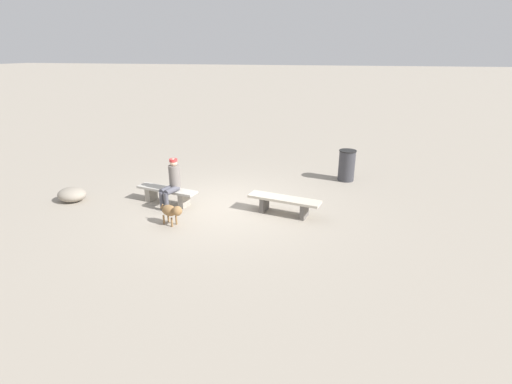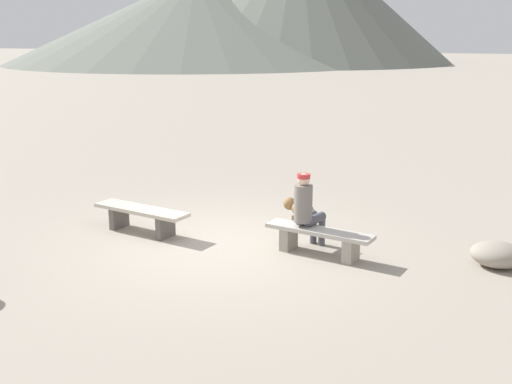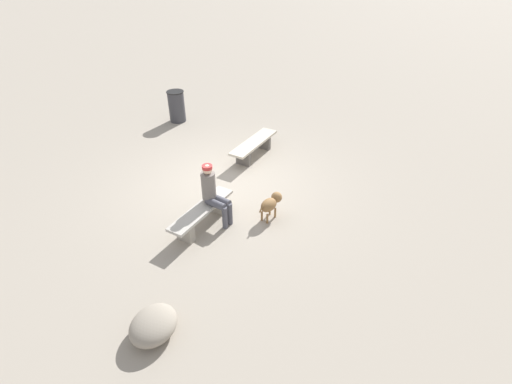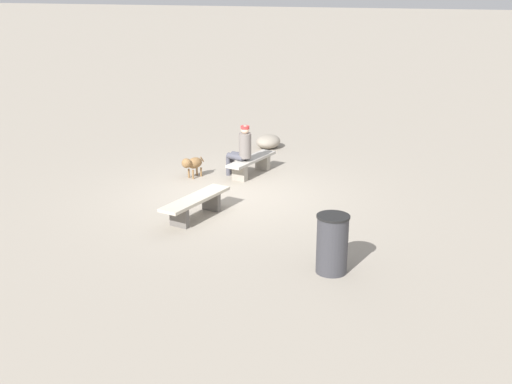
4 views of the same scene
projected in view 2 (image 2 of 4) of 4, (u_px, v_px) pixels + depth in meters
name	position (u px, v px, depth m)	size (l,w,h in m)	color
ground	(218.00, 247.00, 10.07)	(210.00, 210.00, 0.06)	#9E9384
bench_left	(141.00, 215.00, 10.65)	(1.87, 0.76, 0.44)	#605B56
bench_right	(319.00, 237.00, 9.57)	(1.77, 0.69, 0.42)	gray
seated_person	(307.00, 208.00, 9.69)	(0.42, 0.66, 1.28)	slate
dog	(298.00, 208.00, 10.92)	(0.66, 0.40, 0.52)	olive
boulder	(497.00, 254.00, 9.11)	(0.78, 0.66, 0.38)	gray
distant_peak_0	(251.00, 18.00, 70.97)	(27.86, 27.86, 10.12)	gray
distant_peak_1	(197.00, 19.00, 71.32)	(43.51, 43.51, 9.81)	slate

